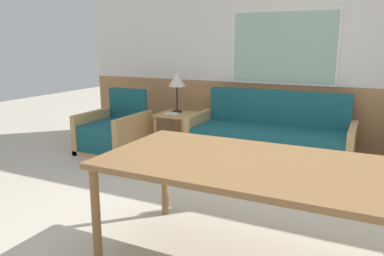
{
  "coord_description": "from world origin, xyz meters",
  "views": [
    {
      "loc": [
        0.77,
        -2.63,
        1.51
      ],
      "look_at": [
        -1.06,
        1.13,
        0.56
      ],
      "focal_mm": 35.0,
      "sensor_mm": 36.0,
      "label": 1
    }
  ],
  "objects": [
    {
      "name": "side_table",
      "position": [
        -1.73,
        1.98,
        0.44
      ],
      "size": [
        0.5,
        0.5,
        0.53
      ],
      "color": "tan",
      "rests_on": "ground_plane"
    },
    {
      "name": "dining_table",
      "position": [
        0.08,
        -0.38,
        0.7
      ],
      "size": [
        1.92,
        1.04,
        0.76
      ],
      "color": "olive",
      "rests_on": "ground_plane"
    },
    {
      "name": "wall_back",
      "position": [
        -0.02,
        2.63,
        1.35
      ],
      "size": [
        7.2,
        0.09,
        2.7
      ],
      "color": "#AD7A4C",
      "rests_on": "ground_plane"
    },
    {
      "name": "table_lamp",
      "position": [
        -1.76,
        2.07,
        0.99
      ],
      "size": [
        0.25,
        0.25,
        0.57
      ],
      "color": "black",
      "rests_on": "side_table"
    },
    {
      "name": "couch",
      "position": [
        -0.4,
        2.06,
        0.26
      ],
      "size": [
        2.07,
        0.82,
        0.89
      ],
      "color": "tan",
      "rests_on": "ground_plane"
    },
    {
      "name": "armchair",
      "position": [
        -2.49,
        1.53,
        0.25
      ],
      "size": [
        0.77,
        0.86,
        0.86
      ],
      "rotation": [
        0.0,
        0.0,
        0.11
      ],
      "color": "tan",
      "rests_on": "ground_plane"
    },
    {
      "name": "ground_plane",
      "position": [
        0.0,
        0.0,
        0.0
      ],
      "size": [
        16.0,
        16.0,
        0.0
      ],
      "primitive_type": "plane",
      "color": "beige"
    },
    {
      "name": "book_stack",
      "position": [
        -1.76,
        1.9,
        0.54
      ],
      "size": [
        0.19,
        0.12,
        0.02
      ],
      "color": "white",
      "rests_on": "side_table"
    }
  ]
}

